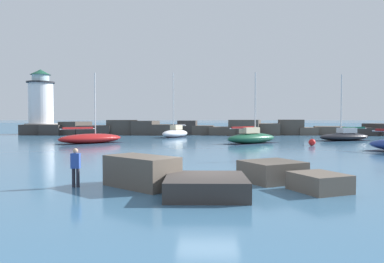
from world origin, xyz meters
name	(u,v)px	position (x,y,z in m)	size (l,w,h in m)	color
ground_plane	(208,189)	(0.00, 0.00, 0.00)	(600.00, 600.00, 0.00)	#3D6B8E
open_sea_beyond	(206,126)	(0.00, 105.95, 0.00)	(400.00, 116.00, 0.01)	#2D5B7F
breakwater_jetty	(200,129)	(-1.11, 45.92, 0.95)	(62.53, 6.86, 2.47)	#383330
lighthouse	(41,107)	(-27.96, 47.20, 4.59)	(5.36, 5.36, 10.91)	gray
foreground_rocks	(215,177)	(0.31, 0.05, 0.48)	(10.05, 6.23, 1.29)	#4C443D
sailboat_moored_0	(345,136)	(16.92, 31.27, 0.57)	(7.32, 4.52, 8.08)	black
sailboat_moored_2	(251,138)	(4.92, 26.01, 0.66)	(6.65, 5.78, 7.81)	#195138
sailboat_moored_3	(91,138)	(-12.72, 25.43, 0.56)	(7.02, 6.60, 7.77)	maroon
sailboat_moored_4	(175,133)	(-4.41, 37.66, 0.67)	(4.46, 5.45, 9.10)	white
mooring_buoy_orange_near	(312,142)	(10.68, 23.14, 0.34)	(0.69, 0.69, 0.89)	red
person_on_rocks	(76,166)	(-5.48, 0.12, 0.90)	(0.36, 0.22, 1.63)	#282833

